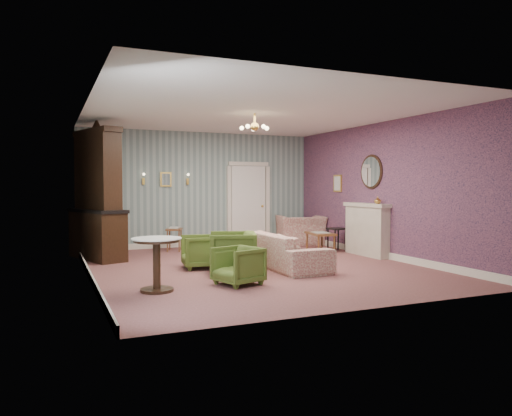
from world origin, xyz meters
name	(u,v)px	position (x,y,z in m)	size (l,w,h in m)	color
floor	(255,267)	(0.00, 0.00, 0.00)	(7.00, 7.00, 0.00)	#85504D
ceiling	(255,113)	(0.00, 0.00, 2.90)	(7.00, 7.00, 0.00)	white
wall_back	(201,189)	(0.00, 3.50, 1.45)	(6.00, 6.00, 0.00)	slate
wall_front	(366,193)	(0.00, -3.50, 1.45)	(6.00, 6.00, 0.00)	slate
wall_left	(87,191)	(-3.00, 0.00, 1.45)	(7.00, 7.00, 0.00)	slate
wall_right	(384,190)	(3.00, 0.00, 1.45)	(7.00, 7.00, 0.00)	slate
wall_right_floral	(383,190)	(2.98, 0.00, 1.45)	(7.00, 7.00, 0.00)	#AA5569
door	(248,203)	(1.30, 3.46, 1.08)	(1.12, 0.12, 2.16)	white
olive_chair_a	(238,264)	(-0.90, -1.45, 0.33)	(0.64, 0.60, 0.65)	#4A6122
olive_chair_b	(232,250)	(-0.63, -0.47, 0.41)	(0.79, 0.74, 0.81)	#4A6122
olive_chair_c	(201,250)	(-0.99, 0.26, 0.34)	(0.67, 0.63, 0.69)	#4A6122
sofa_chintz	(285,244)	(0.51, -0.26, 0.43)	(2.22, 0.65, 0.87)	#963C3D
wingback_chair	(301,225)	(2.51, 2.78, 0.51)	(1.16, 0.76, 1.02)	#963C3D
dresser	(97,191)	(-2.65, 2.22, 1.44)	(0.60, 1.73, 2.88)	black
fireplace	(367,229)	(2.86, 0.40, 0.58)	(0.30, 1.40, 1.16)	beige
mantel_vase	(378,200)	(2.84, 0.00, 1.23)	(0.15, 0.15, 0.15)	gold
oval_mirror	(371,172)	(2.96, 0.40, 1.85)	(0.04, 0.76, 0.84)	white
framed_print	(338,183)	(2.97, 1.75, 1.60)	(0.04, 0.34, 0.42)	gold
coffee_table	(320,242)	(2.30, 1.44, 0.22)	(0.48, 0.87, 0.44)	brown
side_table_black	(337,240)	(2.65, 1.28, 0.28)	(0.37, 0.37, 0.55)	black
pedestal_table	(157,264)	(-2.16, -1.43, 0.40)	(0.72, 0.72, 0.79)	black
nesting_table	(174,239)	(-0.86, 2.82, 0.29)	(0.35, 0.45, 0.58)	brown
gilt_mirror_back	(166,179)	(-0.90, 3.46, 1.70)	(0.28, 0.06, 0.36)	gold
sconce_left	(144,179)	(-1.45, 3.44, 1.70)	(0.16, 0.12, 0.30)	gold
sconce_right	(188,179)	(-0.35, 3.44, 1.70)	(0.16, 0.12, 0.30)	gold
chandelier	(255,128)	(0.00, 0.00, 2.63)	(0.56, 0.56, 0.36)	gold
burgundy_cushion	(302,227)	(2.46, 2.63, 0.48)	(0.38, 0.10, 0.38)	maroon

